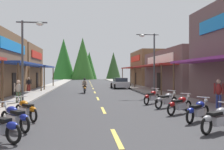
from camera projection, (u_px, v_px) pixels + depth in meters
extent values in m
cube|color=#38383A|center=(94.00, 90.00, 30.02)|extent=(9.64, 91.72, 0.10)
cube|color=#9E9991|center=(43.00, 90.00, 29.36)|extent=(2.55, 91.72, 0.12)
cube|color=#9E9991|center=(142.00, 89.00, 30.68)|extent=(2.55, 91.72, 0.12)
cube|color=#E0C64C|center=(116.00, 138.00, 7.95)|extent=(0.16, 2.40, 0.01)
cube|color=#E0C64C|center=(103.00, 110.00, 13.75)|extent=(0.16, 2.40, 0.01)
cube|color=#E0C64C|center=(98.00, 99.00, 19.85)|extent=(0.16, 2.40, 0.01)
cube|color=#E0C64C|center=(95.00, 92.00, 26.05)|extent=(0.16, 2.40, 0.01)
cube|color=#E0C64C|center=(93.00, 89.00, 32.06)|extent=(0.16, 2.40, 0.01)
cube|color=#E0C64C|center=(92.00, 86.00, 37.87)|extent=(0.16, 2.40, 0.01)
cube|color=#E0C64C|center=(91.00, 84.00, 43.83)|extent=(0.16, 2.40, 0.01)
cube|color=#E0C64C|center=(90.00, 83.00, 50.06)|extent=(0.16, 2.40, 0.01)
cube|color=#E0C64C|center=(90.00, 82.00, 56.03)|extent=(0.16, 2.40, 0.01)
cube|color=#E0C64C|center=(89.00, 81.00, 62.00)|extent=(0.16, 2.40, 0.01)
cube|color=#E0C64C|center=(89.00, 80.00, 67.34)|extent=(0.16, 2.40, 0.01)
cylinder|color=brown|center=(3.00, 85.00, 14.16)|extent=(0.14, 0.14, 2.82)
cube|color=navy|center=(24.00, 64.00, 21.90)|extent=(1.80, 9.47, 0.16)
cylinder|color=brown|center=(18.00, 82.00, 17.48)|extent=(0.14, 0.14, 2.82)
cylinder|color=brown|center=(41.00, 79.00, 26.50)|extent=(0.14, 0.14, 2.82)
cube|color=#197FCC|center=(14.00, 47.00, 21.79)|extent=(0.10, 7.37, 0.90)
cube|color=black|center=(14.00, 84.00, 21.82)|extent=(0.08, 1.10, 2.10)
cube|color=brown|center=(11.00, 67.00, 31.89)|extent=(6.44, 9.25, 5.61)
cube|color=navy|center=(44.00, 67.00, 32.34)|extent=(1.80, 8.33, 0.16)
cylinder|color=brown|center=(44.00, 79.00, 28.49)|extent=(0.14, 0.14, 2.82)
cylinder|color=brown|center=(53.00, 77.00, 36.37)|extent=(0.14, 0.14, 2.82)
cube|color=red|center=(37.00, 55.00, 32.23)|extent=(0.10, 6.48, 0.90)
cube|color=black|center=(37.00, 81.00, 32.26)|extent=(0.08, 1.10, 2.10)
cylinder|color=brown|center=(174.00, 82.00, 18.84)|extent=(0.14, 0.14, 2.82)
cube|color=brown|center=(194.00, 71.00, 28.38)|extent=(8.36, 13.52, 4.63)
cube|color=#B72D28|center=(151.00, 66.00, 27.82)|extent=(1.80, 12.17, 0.16)
cylinder|color=brown|center=(161.00, 80.00, 21.91)|extent=(0.14, 0.14, 2.82)
cylinder|color=brown|center=(135.00, 78.00, 33.61)|extent=(0.14, 0.14, 2.82)
cube|color=white|center=(159.00, 59.00, 27.91)|extent=(0.10, 9.46, 0.90)
cube|color=black|center=(159.00, 82.00, 27.94)|extent=(0.08, 1.10, 2.10)
cube|color=brown|center=(159.00, 68.00, 41.44)|extent=(8.03, 9.58, 5.69)
cube|color=#B72D28|center=(130.00, 68.00, 40.91)|extent=(1.80, 8.62, 0.16)
cylinder|color=brown|center=(131.00, 77.00, 36.76)|extent=(0.14, 0.14, 2.82)
cylinder|color=brown|center=(122.00, 76.00, 44.93)|extent=(0.14, 0.14, 2.82)
cube|color=red|center=(135.00, 59.00, 40.98)|extent=(0.10, 6.71, 0.90)
cube|color=black|center=(135.00, 79.00, 41.02)|extent=(0.08, 1.10, 2.10)
cylinder|color=#474C51|center=(22.00, 62.00, 16.49)|extent=(0.14, 0.14, 5.62)
cylinder|color=#474C51|center=(32.00, 22.00, 16.53)|extent=(2.05, 0.10, 0.10)
ellipsoid|color=silver|center=(40.00, 24.00, 16.59)|extent=(0.50, 0.30, 0.24)
cylinder|color=#474C51|center=(154.00, 65.00, 22.21)|extent=(0.14, 0.14, 5.66)
cylinder|color=#474C51|center=(148.00, 35.00, 22.12)|extent=(2.05, 0.10, 0.10)
ellipsoid|color=silver|center=(142.00, 36.00, 22.06)|extent=(0.50, 0.30, 0.24)
torus|color=black|center=(207.00, 126.00, 8.31)|extent=(0.60, 0.41, 0.64)
cube|color=silver|center=(218.00, 121.00, 8.76)|extent=(0.75, 0.60, 0.32)
ellipsoid|color=#99999E|center=(222.00, 111.00, 8.87)|extent=(0.64, 0.56, 0.28)
cube|color=black|center=(215.00, 114.00, 8.60)|extent=(0.66, 0.55, 0.12)
ellipsoid|color=#99999E|center=(207.00, 119.00, 8.34)|extent=(0.50, 0.43, 0.24)
torus|color=black|center=(205.00, 112.00, 11.17)|extent=(0.56, 0.48, 0.64)
torus|color=black|center=(190.00, 116.00, 10.10)|extent=(0.56, 0.48, 0.64)
cube|color=silver|center=(198.00, 112.00, 10.63)|extent=(0.72, 0.66, 0.32)
ellipsoid|color=navy|center=(200.00, 104.00, 10.77)|extent=(0.64, 0.60, 0.28)
cube|color=black|center=(196.00, 106.00, 10.45)|extent=(0.64, 0.60, 0.12)
ellipsoid|color=navy|center=(191.00, 111.00, 10.13)|extent=(0.49, 0.46, 0.24)
cylinder|color=silver|center=(204.00, 105.00, 11.07)|extent=(0.32, 0.28, 0.71)
cylinder|color=silver|center=(203.00, 97.00, 10.98)|extent=(0.41, 0.49, 0.04)
sphere|color=white|center=(206.00, 100.00, 11.19)|extent=(0.16, 0.16, 0.16)
torus|color=black|center=(188.00, 106.00, 13.04)|extent=(0.58, 0.45, 0.64)
torus|color=black|center=(171.00, 109.00, 12.05)|extent=(0.58, 0.45, 0.64)
cube|color=silver|center=(180.00, 106.00, 12.55)|extent=(0.73, 0.63, 0.32)
ellipsoid|color=#A51414|center=(182.00, 100.00, 12.67)|extent=(0.64, 0.58, 0.28)
cube|color=black|center=(177.00, 101.00, 12.38)|extent=(0.65, 0.57, 0.12)
ellipsoid|color=#A51414|center=(172.00, 104.00, 12.08)|extent=(0.50, 0.45, 0.24)
cylinder|color=silver|center=(187.00, 100.00, 12.95)|extent=(0.34, 0.26, 0.71)
cylinder|color=silver|center=(185.00, 94.00, 12.87)|extent=(0.37, 0.52, 0.04)
sphere|color=white|center=(188.00, 96.00, 13.05)|extent=(0.16, 0.16, 0.16)
torus|color=black|center=(174.00, 102.00, 15.21)|extent=(0.58, 0.44, 0.64)
torus|color=black|center=(159.00, 104.00, 14.23)|extent=(0.58, 0.44, 0.64)
cube|color=silver|center=(167.00, 101.00, 14.72)|extent=(0.74, 0.63, 0.32)
ellipsoid|color=#99999E|center=(169.00, 96.00, 14.85)|extent=(0.64, 0.58, 0.28)
cube|color=black|center=(164.00, 97.00, 14.55)|extent=(0.65, 0.57, 0.12)
ellipsoid|color=#99999E|center=(159.00, 100.00, 14.26)|extent=(0.50, 0.45, 0.24)
cylinder|color=silver|center=(173.00, 96.00, 15.12)|extent=(0.34, 0.26, 0.71)
cylinder|color=silver|center=(172.00, 90.00, 15.04)|extent=(0.37, 0.52, 0.04)
sphere|color=white|center=(174.00, 93.00, 15.22)|extent=(0.16, 0.16, 0.16)
torus|color=black|center=(157.00, 98.00, 17.19)|extent=(0.51, 0.54, 0.64)
torus|color=black|center=(146.00, 100.00, 15.99)|extent=(0.51, 0.54, 0.64)
cube|color=silver|center=(152.00, 98.00, 16.59)|extent=(0.68, 0.70, 0.32)
ellipsoid|color=#A51414|center=(153.00, 93.00, 16.75)|extent=(0.62, 0.63, 0.28)
cube|color=black|center=(150.00, 94.00, 16.39)|extent=(0.61, 0.63, 0.12)
ellipsoid|color=#A51414|center=(147.00, 97.00, 16.03)|extent=(0.48, 0.49, 0.24)
cylinder|color=silver|center=(156.00, 94.00, 17.08)|extent=(0.30, 0.31, 0.71)
cylinder|color=silver|center=(155.00, 88.00, 16.98)|extent=(0.47, 0.44, 0.04)
sphere|color=white|center=(157.00, 91.00, 17.21)|extent=(0.16, 0.16, 0.16)
torus|color=black|center=(13.00, 134.00, 7.25)|extent=(0.59, 0.43, 0.64)
cube|color=black|center=(2.00, 120.00, 7.47)|extent=(0.66, 0.56, 0.12)
ellipsoid|color=navy|center=(12.00, 126.00, 7.27)|extent=(0.50, 0.44, 0.24)
torus|color=black|center=(5.00, 119.00, 9.56)|extent=(0.50, 0.54, 0.64)
torus|color=black|center=(25.00, 124.00, 8.56)|extent=(0.50, 0.54, 0.64)
cube|color=silver|center=(14.00, 119.00, 9.06)|extent=(0.68, 0.71, 0.32)
ellipsoid|color=navy|center=(12.00, 110.00, 9.19)|extent=(0.61, 0.63, 0.28)
cube|color=black|center=(18.00, 112.00, 8.89)|extent=(0.61, 0.63, 0.12)
ellipsoid|color=navy|center=(24.00, 117.00, 8.59)|extent=(0.47, 0.49, 0.24)
cylinder|color=silver|center=(7.00, 111.00, 9.47)|extent=(0.29, 0.32, 0.71)
cylinder|color=silver|center=(8.00, 101.00, 9.38)|extent=(0.47, 0.43, 0.04)
sphere|color=white|center=(5.00, 105.00, 9.57)|extent=(0.16, 0.16, 0.16)
torus|color=black|center=(19.00, 111.00, 11.50)|extent=(0.47, 0.57, 0.64)
torus|color=black|center=(33.00, 115.00, 10.42)|extent=(0.47, 0.57, 0.64)
cube|color=silver|center=(26.00, 111.00, 10.96)|extent=(0.65, 0.72, 0.32)
ellipsoid|color=#BF660C|center=(24.00, 104.00, 11.10)|extent=(0.60, 0.64, 0.28)
cube|color=black|center=(28.00, 105.00, 10.78)|extent=(0.59, 0.65, 0.12)
ellipsoid|color=#BF660C|center=(33.00, 109.00, 10.46)|extent=(0.46, 0.49, 0.24)
cylinder|color=silver|center=(20.00, 104.00, 11.40)|extent=(0.27, 0.33, 0.71)
cylinder|color=silver|center=(21.00, 96.00, 11.31)|extent=(0.50, 0.40, 0.04)
sphere|color=white|center=(18.00, 100.00, 11.52)|extent=(0.16, 0.16, 0.16)
torus|color=black|center=(84.00, 89.00, 25.92)|extent=(0.13, 0.64, 0.64)
torus|color=black|center=(85.00, 90.00, 24.44)|extent=(0.13, 0.64, 0.64)
cube|color=silver|center=(85.00, 89.00, 25.18)|extent=(0.31, 0.71, 0.32)
ellipsoid|color=#BF660C|center=(84.00, 86.00, 25.38)|extent=(0.34, 0.57, 0.28)
cube|color=black|center=(85.00, 87.00, 24.93)|extent=(0.31, 0.61, 0.12)
ellipsoid|color=#BF660C|center=(85.00, 88.00, 24.49)|extent=(0.26, 0.45, 0.24)
cylinder|color=silver|center=(84.00, 86.00, 25.79)|extent=(0.08, 0.37, 0.71)
cylinder|color=silver|center=(84.00, 83.00, 25.67)|extent=(0.60, 0.07, 0.04)
sphere|color=white|center=(84.00, 84.00, 25.95)|extent=(0.16, 0.16, 0.16)
ellipsoid|color=#726659|center=(85.00, 83.00, 25.03)|extent=(0.40, 0.40, 0.64)
sphere|color=black|center=(85.00, 79.00, 25.07)|extent=(0.24, 0.24, 0.24)
cylinder|color=#726659|center=(83.00, 86.00, 25.17)|extent=(0.16, 0.43, 0.24)
cylinder|color=#726659|center=(82.00, 83.00, 25.29)|extent=(0.12, 0.51, 0.40)
cylinder|color=#726659|center=(86.00, 86.00, 25.22)|extent=(0.16, 0.43, 0.24)
cylinder|color=#726659|center=(86.00, 83.00, 25.36)|extent=(0.12, 0.51, 0.40)
cylinder|color=#3F593F|center=(20.00, 98.00, 16.49)|extent=(0.14, 0.14, 0.81)
cylinder|color=#3F593F|center=(17.00, 98.00, 16.39)|extent=(0.14, 0.14, 0.81)
ellipsoid|color=#B2A599|center=(18.00, 88.00, 16.43)|extent=(0.44, 0.40, 0.58)
cylinder|color=#B2A599|center=(22.00, 87.00, 16.56)|extent=(0.09, 0.09, 0.55)
cylinder|color=#B2A599|center=(15.00, 87.00, 16.29)|extent=(0.09, 0.09, 0.55)
sphere|color=beige|center=(18.00, 82.00, 16.42)|extent=(0.22, 0.22, 0.22)
cylinder|color=#333F8C|center=(217.00, 103.00, 13.68)|extent=(0.14, 0.14, 0.88)
cylinder|color=#333F8C|center=(220.00, 103.00, 13.54)|extent=(0.14, 0.14, 0.88)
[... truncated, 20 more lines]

